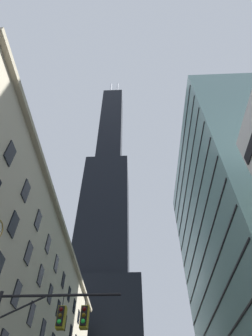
% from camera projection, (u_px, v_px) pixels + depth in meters
% --- Properties ---
extents(dark_skyscraper, '(26.40, 26.40, 187.84)m').
position_uv_depth(dark_skyscraper, '(103.00, 246.00, 99.10)').
color(dark_skyscraper, black).
rests_on(dark_skyscraper, ground).
extents(glass_office_midrise, '(16.08, 36.64, 51.12)m').
position_uv_depth(glass_office_midrise, '(251.00, 248.00, 44.49)').
color(glass_office_midrise, gray).
rests_on(glass_office_midrise, ground).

